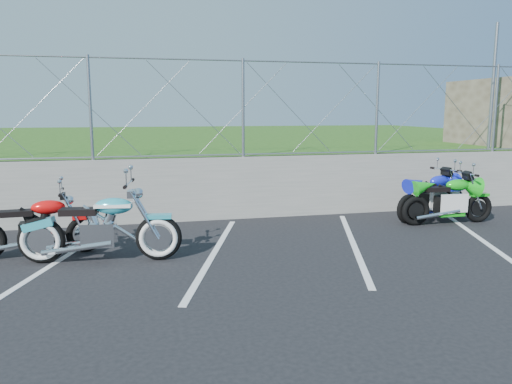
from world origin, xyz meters
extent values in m
plane|color=black|center=(0.00, 0.00, 0.00)|extent=(90.00, 90.00, 0.00)
cube|color=slate|center=(0.00, 3.50, 0.65)|extent=(30.00, 0.22, 1.30)
cube|color=#234B14|center=(0.00, 13.50, 0.65)|extent=(30.00, 20.00, 1.30)
cylinder|color=gray|center=(0.00, 3.50, 3.25)|extent=(28.00, 0.03, 0.03)
cylinder|color=gray|center=(0.00, 3.50, 1.35)|extent=(28.00, 0.03, 0.03)
cylinder|color=gray|center=(7.20, 3.90, 2.80)|extent=(0.08, 0.08, 3.00)
cube|color=silver|center=(-2.40, 1.00, 0.00)|extent=(1.49, 4.31, 0.01)
cube|color=silver|center=(0.00, 1.00, 0.00)|extent=(1.49, 4.31, 0.01)
cube|color=silver|center=(2.40, 1.00, 0.00)|extent=(1.49, 4.31, 0.01)
cube|color=silver|center=(4.80, 1.00, 0.00)|extent=(1.49, 4.31, 0.01)
torus|color=black|center=(-2.58, 1.05, 0.35)|extent=(0.71, 0.21, 0.70)
torus|color=black|center=(-0.87, 0.82, 0.35)|extent=(0.71, 0.21, 0.70)
cube|color=silver|center=(-1.75, 0.93, 0.42)|extent=(0.52, 0.36, 0.36)
ellipsoid|color=teal|center=(-1.51, 0.90, 0.85)|extent=(0.59, 0.33, 0.25)
cube|color=black|center=(-2.02, 0.97, 0.78)|extent=(0.56, 0.32, 0.10)
cube|color=teal|center=(-0.87, 0.82, 0.68)|extent=(0.42, 0.21, 0.06)
cylinder|color=silver|center=(-1.28, 0.87, 1.19)|extent=(0.13, 0.76, 0.03)
torus|color=black|center=(-2.01, 1.54, 0.30)|extent=(0.60, 0.15, 0.59)
cube|color=black|center=(-2.74, 1.48, 0.38)|extent=(0.46, 0.30, 0.32)
ellipsoid|color=red|center=(-2.53, 1.49, 0.76)|extent=(0.52, 0.27, 0.22)
cube|color=black|center=(-2.99, 1.46, 0.70)|extent=(0.49, 0.27, 0.09)
cube|color=red|center=(-2.01, 1.54, 0.57)|extent=(0.37, 0.17, 0.06)
cylinder|color=silver|center=(-2.33, 1.51, 1.00)|extent=(0.08, 0.69, 0.03)
torus|color=black|center=(4.17, 2.01, 0.29)|extent=(0.59, 0.12, 0.59)
torus|color=black|center=(5.56, 1.97, 0.29)|extent=(0.59, 0.12, 0.59)
cube|color=black|center=(4.85, 1.99, 0.39)|extent=(0.46, 0.29, 0.33)
ellipsoid|color=#16B119|center=(5.06, 1.98, 0.79)|extent=(0.52, 0.25, 0.23)
cube|color=black|center=(4.59, 2.00, 0.72)|extent=(0.50, 0.25, 0.09)
cube|color=#16B119|center=(5.56, 1.97, 0.57)|extent=(0.38, 0.16, 0.06)
cylinder|color=silver|center=(5.23, 1.98, 1.01)|extent=(0.04, 0.71, 0.03)
torus|color=black|center=(4.12, 2.22, 0.30)|extent=(0.60, 0.29, 0.60)
torus|color=black|center=(5.47, 2.66, 0.30)|extent=(0.60, 0.29, 0.60)
cube|color=black|center=(4.78, 2.43, 0.40)|extent=(0.52, 0.41, 0.34)
ellipsoid|color=#1522CD|center=(4.99, 2.50, 0.80)|extent=(0.58, 0.39, 0.23)
cube|color=black|center=(4.53, 2.35, 0.73)|extent=(0.55, 0.38, 0.09)
cube|color=#1522CD|center=(5.47, 2.66, 0.58)|extent=(0.41, 0.26, 0.06)
cylinder|color=silver|center=(5.15, 2.55, 1.03)|extent=(0.25, 0.69, 0.03)
camera|label=1|loc=(-1.11, -6.68, 2.26)|focal=35.00mm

